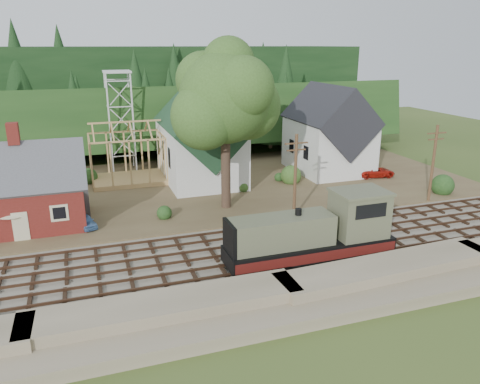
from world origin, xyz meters
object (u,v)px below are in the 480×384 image
object	(u,v)px
car_blue	(85,221)
patio_set	(12,213)
car_red	(375,172)
locomotive	(316,234)

from	to	relation	value
car_blue	patio_set	size ratio (longest dim) A/B	1.25
car_blue	car_red	xyz separation A→B (m)	(33.17, 5.68, 0.09)
car_red	patio_set	world-z (taller)	patio_set
car_red	car_blue	bearing A→B (deg)	107.62
locomotive	patio_set	xyz separation A→B (m)	(-21.53, 11.25, 0.27)
car_blue	car_red	distance (m)	33.65
patio_set	locomotive	bearing A→B (deg)	-27.59
car_red	patio_set	distance (m)	39.21
locomotive	patio_set	bearing A→B (deg)	152.41
car_blue	patio_set	world-z (taller)	patio_set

